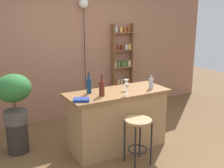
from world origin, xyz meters
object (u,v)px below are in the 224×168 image
at_px(bar_stool, 138,130).
at_px(bottle_spirits_clear, 151,83).
at_px(bottle_vinegar, 102,88).
at_px(wine_glass_left, 127,87).
at_px(spice_shelf, 122,64).
at_px(bottle_soda_blue, 89,85).
at_px(wine_glass_center, 126,82).
at_px(potted_plant, 14,94).
at_px(cookbook, 81,100).
at_px(plant_stool, 18,137).
at_px(pendant_globe_light, 84,6).

bearing_deg(bar_stool, bottle_spirits_clear, 39.27).
distance_m(bottle_vinegar, wine_glass_left, 0.36).
distance_m(spice_shelf, wine_glass_left, 2.00).
relative_size(bottle_soda_blue, wine_glass_center, 1.89).
relative_size(bar_stool, potted_plant, 0.89).
relative_size(wine_glass_left, wine_glass_center, 1.00).
height_order(bar_stool, wine_glass_left, wine_glass_left).
bearing_deg(cookbook, wine_glass_left, 21.89).
distance_m(plant_stool, wine_glass_left, 1.79).
distance_m(bottle_soda_blue, pendant_globe_light, 1.89).
bearing_deg(wine_glass_left, spice_shelf, 60.10).
height_order(wine_glass_left, pendant_globe_light, pendant_globe_light).
distance_m(bar_stool, pendant_globe_light, 2.67).
distance_m(bottle_vinegar, bottle_soda_blue, 0.23).
xyz_separation_m(spice_shelf, plant_stool, (-2.39, -0.92, -0.74)).
bearing_deg(potted_plant, wine_glass_center, -21.14).
height_order(potted_plant, wine_glass_center, potted_plant).
height_order(spice_shelf, bottle_spirits_clear, spice_shelf).
distance_m(bottle_vinegar, pendant_globe_light, 2.03).
xyz_separation_m(plant_stool, bottle_vinegar, (1.06, -0.68, 0.78)).
relative_size(bar_stool, spice_shelf, 0.36).
distance_m(spice_shelf, wine_glass_center, 1.74).
relative_size(plant_stool, wine_glass_center, 2.83).
xyz_separation_m(potted_plant, wine_glass_left, (1.40, -0.81, 0.10)).
distance_m(bar_stool, spice_shelf, 2.36).
height_order(bottle_spirits_clear, wine_glass_center, bottle_spirits_clear).
distance_m(spice_shelf, pendant_globe_light, 1.44).
distance_m(plant_stool, cookbook, 1.24).
relative_size(bottle_spirits_clear, bottle_soda_blue, 0.76).
relative_size(bar_stool, bottle_vinegar, 2.13).
bearing_deg(bar_stool, potted_plant, 139.79).
bearing_deg(bottle_soda_blue, spice_shelf, 44.19).
bearing_deg(bottle_soda_blue, wine_glass_left, -38.91).
bearing_deg(bar_stool, cookbook, 148.36).
relative_size(plant_stool, wine_glass_left, 2.83).
height_order(bottle_soda_blue, wine_glass_left, bottle_soda_blue).
xyz_separation_m(bottle_vinegar, pendant_globe_light, (0.48, 1.62, 1.12)).
distance_m(bottle_spirits_clear, bottle_soda_blue, 0.96).
xyz_separation_m(bottle_vinegar, cookbook, (-0.35, -0.08, -0.10)).
relative_size(bar_stool, bottle_spirits_clear, 2.74).
xyz_separation_m(bottle_vinegar, wine_glass_center, (0.46, 0.09, 0.00)).
bearing_deg(cookbook, bottle_vinegar, 39.22).
distance_m(spice_shelf, bottle_soda_blue, 1.99).
bearing_deg(bar_stool, plant_stool, 139.79).
height_order(spice_shelf, bottle_soda_blue, spice_shelf).
relative_size(cookbook, pendant_globe_light, 0.09).
bearing_deg(bottle_spirits_clear, wine_glass_left, -169.21).
xyz_separation_m(spice_shelf, bottle_soda_blue, (-1.43, -1.39, 0.04)).
height_order(plant_stool, wine_glass_center, wine_glass_center).
bearing_deg(plant_stool, bottle_spirits_clear, -20.76).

